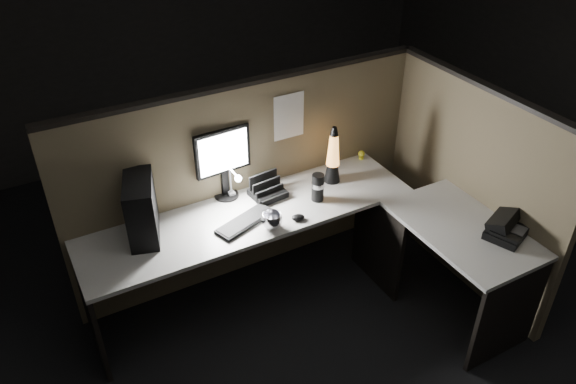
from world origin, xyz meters
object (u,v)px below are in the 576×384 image
desk_phone (505,228)px  keyboard (245,221)px  monitor (223,157)px  lava_lamp (333,159)px  pc_tower (141,209)px

desk_phone → keyboard: bearing=124.9°
keyboard → monitor: bearing=68.2°
monitor → keyboard: 0.47m
monitor → desk_phone: 1.88m
lava_lamp → desk_phone: lava_lamp is taller
pc_tower → desk_phone: pc_tower is taller
pc_tower → lava_lamp: (1.38, -0.03, -0.02)m
pc_tower → keyboard: pc_tower is taller
desk_phone → lava_lamp: bearing=97.9°
pc_tower → monitor: 0.66m
monitor → lava_lamp: monitor is taller
keyboard → desk_phone: (1.38, -0.91, 0.05)m
lava_lamp → desk_phone: size_ratio=1.42×
lava_lamp → desk_phone: 1.24m
monitor → keyboard: (-0.02, -0.36, -0.30)m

